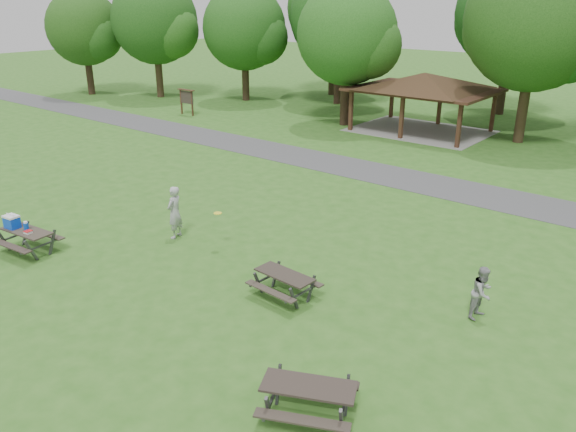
{
  "coord_description": "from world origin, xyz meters",
  "views": [
    {
      "loc": [
        12.13,
        -9.76,
        8.23
      ],
      "look_at": [
        1.0,
        4.0,
        1.3
      ],
      "focal_mm": 35.0,
      "sensor_mm": 36.0,
      "label": 1
    }
  ],
  "objects_px": {
    "picnic_table_near": "(22,231)",
    "frisbee_catcher": "(482,292)",
    "frisbee_thrower": "(175,212)",
    "picnic_table_middle": "(285,279)"
  },
  "relations": [
    {
      "from": "picnic_table_middle",
      "to": "frisbee_catcher",
      "type": "distance_m",
      "value": 5.49
    },
    {
      "from": "picnic_table_near",
      "to": "frisbee_catcher",
      "type": "height_order",
      "value": "frisbee_catcher"
    },
    {
      "from": "picnic_table_near",
      "to": "picnic_table_middle",
      "type": "height_order",
      "value": "picnic_table_near"
    },
    {
      "from": "picnic_table_middle",
      "to": "frisbee_catcher",
      "type": "bearing_deg",
      "value": 27.57
    },
    {
      "from": "frisbee_thrower",
      "to": "frisbee_catcher",
      "type": "height_order",
      "value": "frisbee_thrower"
    },
    {
      "from": "frisbee_thrower",
      "to": "frisbee_catcher",
      "type": "distance_m",
      "value": 10.87
    },
    {
      "from": "frisbee_thrower",
      "to": "picnic_table_near",
      "type": "bearing_deg",
      "value": -52.33
    },
    {
      "from": "frisbee_catcher",
      "to": "frisbee_thrower",
      "type": "bearing_deg",
      "value": 106.78
    },
    {
      "from": "picnic_table_near",
      "to": "picnic_table_middle",
      "type": "relative_size",
      "value": 1.12
    },
    {
      "from": "picnic_table_middle",
      "to": "frisbee_thrower",
      "type": "relative_size",
      "value": 0.97
    }
  ]
}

